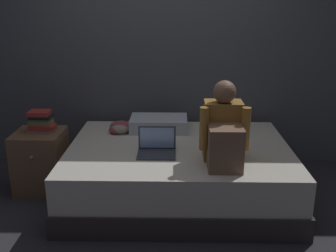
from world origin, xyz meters
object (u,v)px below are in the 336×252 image
Objects in this scene: nightstand at (41,161)px; laptop at (157,147)px; clothes_pile at (120,128)px; bed at (179,171)px; person_sitting at (224,133)px; pillow at (158,124)px; book_stack at (41,121)px.

nightstand is 1.79× the size of laptop.
clothes_pile is (-0.39, 0.54, -0.00)m from laptop.
bed is at bearing 44.40° from laptop.
person_sitting is (1.65, -0.48, 0.46)m from nightstand.
pillow is (-0.01, 0.64, 0.01)m from laptop.
bed is 3.57× the size of pillow.
nightstand is at bearing 174.97° from bed.
laptop is (-0.54, 0.18, -0.20)m from person_sitting.
nightstand is 0.80m from clothes_pile.
pillow is at bearing 15.92° from book_stack.
bed is 1.31m from nightstand.
laptop is 0.64m from pillow.
bed is at bearing -6.54° from book_stack.
pillow is 2.59× the size of clothes_pile.
book_stack is (-1.08, 0.33, 0.12)m from laptop.
pillow is 0.39m from clothes_pile.
bed is at bearing -5.03° from nightstand.
person_sitting is 2.79× the size of book_stack.
book_stack is at bearing 162.42° from person_sitting.
person_sitting reaches higher than clothes_pile.
clothes_pile is at bearing 142.13° from person_sitting.
bed is 0.40m from laptop.
bed is 8.53× the size of book_stack.
bed is 3.05× the size of person_sitting.
nightstand is at bearing -132.58° from book_stack.
nightstand is 1.02× the size of pillow.
book_stack is at bearing 162.89° from laptop.
nightstand reaches higher than bed.
bed is at bearing 133.31° from person_sitting.
nightstand is at bearing 163.71° from person_sitting.
book_stack is at bearing -164.08° from pillow.
laptop is 1.48× the size of clothes_pile.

